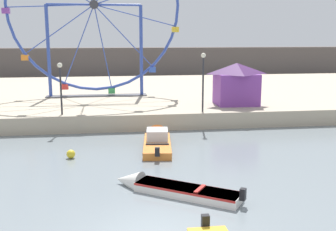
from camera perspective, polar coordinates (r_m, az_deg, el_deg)
The scene contains 9 objects.
quay_promenade at distance 39.49m, azimuth -6.11°, elevation 2.82°, with size 110.00×25.99×1.10m, color #B7A88E.
distant_town_skyline at distance 60.42m, azimuth -6.86°, elevation 7.22°, with size 140.00×3.00×4.40m, color #564C47.
motorboat_orange_hull at distance 23.83m, azimuth -1.50°, elevation -3.27°, with size 2.06×5.88×1.48m.
motorboat_white_red_stripe at distance 16.70m, azimuth -0.37°, elevation -9.90°, with size 5.01×3.88×1.00m.
ferris_wheel_blue_frame at distance 35.11m, azimuth -10.19°, elevation 14.52°, with size 14.20×1.20×14.52m.
carnival_booth_purple_stall at distance 30.87m, azimuth 9.43°, elevation 4.45°, with size 3.32×2.80×3.07m.
promenade_lamp_near at distance 27.44m, azimuth 4.89°, elevation 5.78°, with size 0.32×0.32×3.93m.
promenade_lamp_far at distance 27.30m, azimuth -14.66°, elevation 4.75°, with size 0.32×0.32×3.36m.
mooring_buoy_orange at distance 21.65m, azimuth -13.29°, elevation -5.21°, with size 0.44×0.44×0.44m, color yellow.
Camera 1 is at (-1.26, -11.91, 6.18)m, focal length 44.06 mm.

